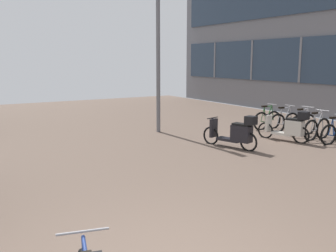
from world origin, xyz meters
TOP-DOWN VIEW (x-y plane):
  - ground at (1.43, 0.00)m, footprint 21.00×40.00m
  - bicycle_rack_01 at (8.01, 3.47)m, footprint 1.27×0.48m
  - bicycle_rack_02 at (8.09, 4.19)m, footprint 1.36×0.48m
  - bicycle_rack_03 at (8.29, 4.92)m, footprint 1.39×0.48m
  - bicycle_rack_04 at (8.20, 5.65)m, footprint 1.39×0.48m
  - bicycle_rack_05 at (8.07, 6.37)m, footprint 1.32×0.48m
  - scooter_near at (4.97, 4.58)m, footprint 0.80×1.84m
  - scooter_mid at (7.08, 4.46)m, footprint 0.77×1.71m
  - lamp_post at (4.32, 8.00)m, footprint 0.20×0.52m

SIDE VIEW (x-z plane):
  - ground at x=1.43m, z-range -0.09..0.04m
  - bicycle_rack_01 at x=8.01m, z-range -0.14..0.79m
  - bicycle_rack_05 at x=8.07m, z-range -0.15..0.83m
  - bicycle_rack_02 at x=8.09m, z-range -0.15..0.84m
  - bicycle_rack_04 at x=8.20m, z-range -0.15..0.85m
  - bicycle_rack_03 at x=8.29m, z-range -0.15..0.86m
  - scooter_mid at x=7.08m, z-range -0.05..0.97m
  - scooter_near at x=4.97m, z-range -0.05..0.98m
  - lamp_post at x=4.32m, z-range 0.32..6.24m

